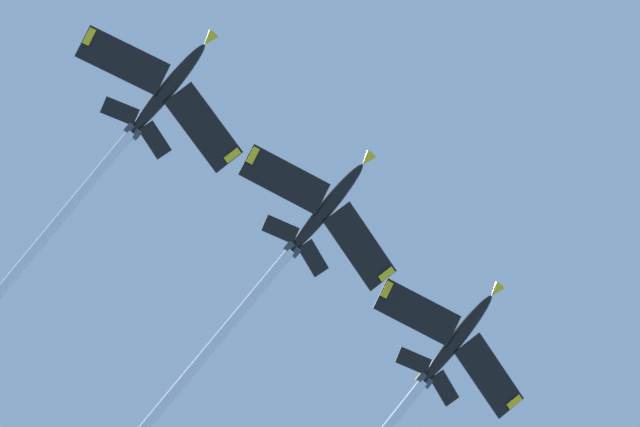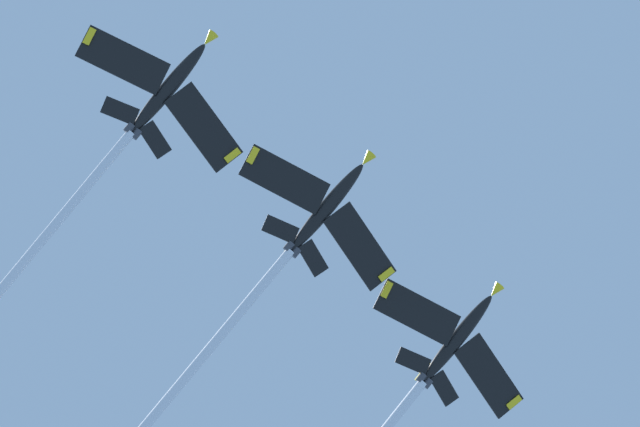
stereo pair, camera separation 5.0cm
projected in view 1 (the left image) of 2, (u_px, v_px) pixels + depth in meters
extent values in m
ellipsoid|color=black|center=(458.00, 338.00, 154.56)|extent=(11.40, 6.04, 5.51)
cone|color=yellow|center=(495.00, 291.00, 155.82)|extent=(2.24, 1.85, 1.69)
ellipsoid|color=black|center=(468.00, 323.00, 155.53)|extent=(3.09, 2.07, 1.83)
cube|color=black|center=(489.00, 376.00, 155.11)|extent=(4.80, 9.43, 1.46)
cube|color=yellow|center=(514.00, 402.00, 155.80)|extent=(1.81, 0.96, 0.75)
cube|color=black|center=(417.00, 312.00, 153.50)|extent=(8.16, 9.26, 1.46)
cube|color=yellow|center=(387.00, 290.00, 152.94)|extent=(1.80, 1.60, 0.75)
cube|color=black|center=(445.00, 388.00, 153.96)|extent=(2.05, 3.74, 0.79)
cube|color=black|center=(413.00, 361.00, 153.27)|extent=(3.67, 3.86, 0.79)
cube|color=yellow|center=(426.00, 372.00, 155.01)|extent=(3.05, 1.43, 3.47)
cylinder|color=#38383D|center=(428.00, 383.00, 153.44)|extent=(1.43, 1.21, 1.10)
cylinder|color=#38383D|center=(422.00, 378.00, 153.30)|extent=(1.43, 1.21, 1.10)
ellipsoid|color=black|center=(327.00, 207.00, 149.88)|extent=(11.34, 6.00, 5.76)
cone|color=yellow|center=(367.00, 159.00, 151.29)|extent=(2.25, 1.86, 1.71)
ellipsoid|color=black|center=(338.00, 193.00, 150.90)|extent=(3.09, 2.06, 1.88)
cube|color=black|center=(360.00, 246.00, 150.42)|extent=(4.76, 9.42, 1.54)
cube|color=yellow|center=(387.00, 274.00, 151.10)|extent=(1.80, 0.96, 0.79)
cube|color=black|center=(285.00, 179.00, 148.81)|extent=(8.13, 9.25, 1.54)
cube|color=yellow|center=(253.00, 155.00, 148.24)|extent=(1.79, 1.59, 0.79)
cube|color=black|center=(313.00, 258.00, 149.17)|extent=(2.03, 3.73, 0.82)
cube|color=black|center=(280.00, 229.00, 148.48)|extent=(3.66, 3.85, 0.82)
cube|color=yellow|center=(295.00, 243.00, 150.22)|extent=(3.09, 1.44, 3.50)
cylinder|color=#38383D|center=(295.00, 252.00, 148.63)|extent=(1.44, 1.21, 1.12)
cylinder|color=#38383D|center=(289.00, 247.00, 148.49)|extent=(1.44, 1.21, 1.12)
cylinder|color=white|center=(171.00, 395.00, 144.50)|extent=(33.34, 14.84, 15.27)
ellipsoid|color=black|center=(168.00, 88.00, 147.00)|extent=(11.23, 6.32, 5.79)
cone|color=yellow|center=(209.00, 39.00, 148.40)|extent=(2.26, 1.90, 1.72)
ellipsoid|color=black|center=(180.00, 74.00, 148.02)|extent=(3.08, 2.14, 1.89)
cube|color=black|center=(204.00, 128.00, 147.52)|extent=(5.03, 9.48, 1.54)
cube|color=yellow|center=(232.00, 155.00, 148.17)|extent=(1.81, 1.01, 0.79)
cube|color=black|center=(123.00, 60.00, 145.96)|extent=(8.29, 9.15, 1.54)
cube|color=yellow|center=(89.00, 37.00, 145.41)|extent=(1.77, 1.62, 0.79)
cube|color=black|center=(155.00, 140.00, 146.29)|extent=(2.14, 3.78, 0.83)
cube|color=black|center=(120.00, 111.00, 145.62)|extent=(3.71, 3.82, 0.83)
cube|color=yellow|center=(137.00, 126.00, 147.35)|extent=(3.05, 1.54, 3.50)
cylinder|color=#38383D|center=(136.00, 134.00, 145.76)|extent=(1.45, 1.24, 1.12)
cylinder|color=#38383D|center=(129.00, 129.00, 145.63)|extent=(1.45, 1.24, 1.12)
cylinder|color=white|center=(28.00, 258.00, 142.25)|extent=(28.14, 13.68, 13.22)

